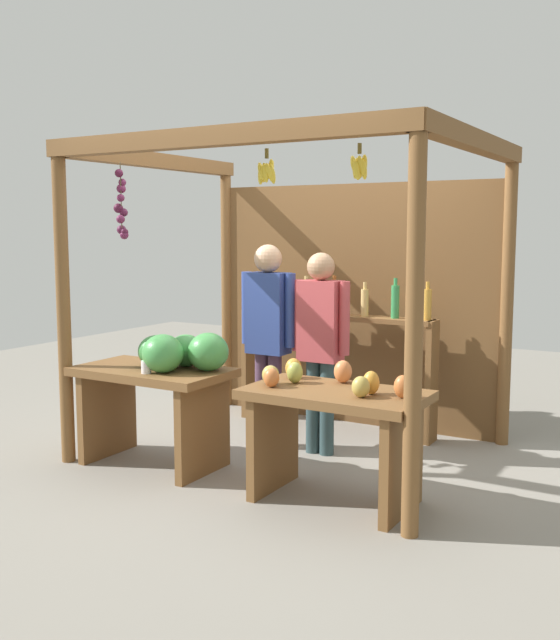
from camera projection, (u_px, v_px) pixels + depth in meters
ground_plane at (294, 452)px, 5.74m from camera, size 12.00×12.00×0.00m
market_stall at (321, 270)px, 5.97m from camera, size 2.81×2.20×2.35m
fruit_counter_left at (165, 376)px, 5.33m from camera, size 1.16×0.64×1.00m
fruit_counter_right at (334, 418)px, 4.64m from camera, size 1.13×0.64×0.87m
bottle_shelf_unit at (334, 338)px, 6.34m from camera, size 1.80×0.22×1.34m
vendor_man at (268, 327)px, 5.79m from camera, size 0.48×0.22×1.61m
vendor_woman at (320, 335)px, 5.60m from camera, size 0.48×0.21×1.55m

